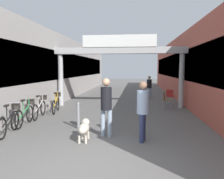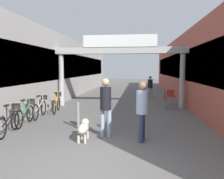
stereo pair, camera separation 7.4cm
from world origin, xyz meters
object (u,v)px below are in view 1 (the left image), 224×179
Objects in this scene: pedestrian_with_dog at (106,103)px; bicycle_silver_third at (40,107)px; pedestrian_carrying_crate at (149,86)px; bicycle_black_nearest at (10,120)px; bicycle_orange_farthest at (56,103)px; cafe_chair_red_farther at (170,95)px; bicycle_green_second at (26,113)px; cafe_chair_wood_nearer at (166,98)px; pedestrian_companion at (143,107)px; bollard_post_metal at (78,115)px; dog_on_leash at (84,128)px.

pedestrian_with_dog is 4.04m from bicycle_silver_third.
pedestrian_carrying_crate is 0.94× the size of bicycle_black_nearest.
cafe_chair_red_farther is (5.84, 2.84, 0.10)m from bicycle_orange_farthest.
bicycle_green_second is 6.91m from cafe_chair_wood_nearer.
pedestrian_companion reaches higher than cafe_chair_wood_nearer.
bicycle_silver_third is 1.80× the size of bollard_post_metal.
bicycle_silver_third reaches higher than cafe_chair_wood_nearer.
bicycle_orange_farthest is 6.49m from cafe_chair_red_farther.
cafe_chair_red_farther is at bearing 33.51° from bicycle_silver_third.
bollard_post_metal is at bearing 21.21° from bicycle_black_nearest.
bicycle_black_nearest and bicycle_orange_farthest have the same top height.
dog_on_leash is 3.02m from bicycle_green_second.
bicycle_orange_farthest is (-2.35, 3.99, 0.06)m from dog_on_leash.
bicycle_silver_third and bicycle_orange_farthest have the same top height.
bollard_post_metal is (-2.21, 1.10, -0.53)m from pedestrian_companion.
dog_on_leash is (-2.43, -9.42, -0.52)m from pedestrian_carrying_crate.
pedestrian_companion reaches higher than bicycle_silver_third.
pedestrian_carrying_crate is 8.36m from bicycle_silver_third.
pedestrian_carrying_crate is 0.94× the size of bicycle_green_second.
bicycle_black_nearest is 0.99× the size of bicycle_silver_third.
pedestrian_with_dog reaches higher than dog_on_leash.
pedestrian_with_dog is 1.08× the size of bicycle_green_second.
bollard_post_metal is (1.85, -2.78, 0.04)m from bicycle_orange_farthest.
bollard_post_metal is (2.12, -1.57, 0.04)m from bicycle_silver_third.
bicycle_black_nearest is at bearing -133.30° from cafe_chair_red_farther.
pedestrian_companion is 2.15× the size of dog_on_leash.
pedestrian_with_dog is 4.67m from bicycle_orange_farthest.
cafe_chair_red_farther is (6.05, 6.42, 0.10)m from bicycle_black_nearest.
pedestrian_carrying_crate is 7.25m from bicycle_orange_farthest.
dog_on_leash is 0.92× the size of cafe_chair_wood_nearer.
pedestrian_companion is 5.12m from bicycle_silver_third.
bollard_post_metal is 6.89m from cafe_chair_red_farther.
cafe_chair_red_farther is (0.42, 1.36, 0.00)m from cafe_chair_wood_nearer.
pedestrian_companion is 5.64m from bicycle_orange_farthest.
bicycle_green_second is (-4.32, 1.42, -0.57)m from pedestrian_companion.
cafe_chair_wood_nearer is at bearing -107.16° from cafe_chair_red_farther.
dog_on_leash is at bearing -104.45° from pedestrian_carrying_crate.
cafe_chair_wood_nearer is at bearing 50.03° from bollard_post_metal.
pedestrian_with_dog reaches higher than cafe_chair_wood_nearer.
bicycle_orange_farthest is (0.27, 1.21, 0.00)m from bicycle_silver_third.
bollard_post_metal is (-1.10, 0.79, -0.57)m from pedestrian_with_dog.
bicycle_orange_farthest is at bearing -131.31° from pedestrian_carrying_crate.
bicycle_orange_farthest is (0.26, 2.46, 0.00)m from bicycle_green_second.
pedestrian_carrying_crate is 1.94× the size of dog_on_leash.
cafe_chair_red_farther is (6.11, 4.05, 0.10)m from bicycle_silver_third.
pedestrian_carrying_crate reaches higher than bollard_post_metal.
cafe_chair_red_farther reaches higher than dog_on_leash.
dog_on_leash is 6.27m from cafe_chair_wood_nearer.
dog_on_leash is at bearing -117.09° from cafe_chair_red_farther.
cafe_chair_red_farther is (3.49, 6.82, 0.17)m from dog_on_leash.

